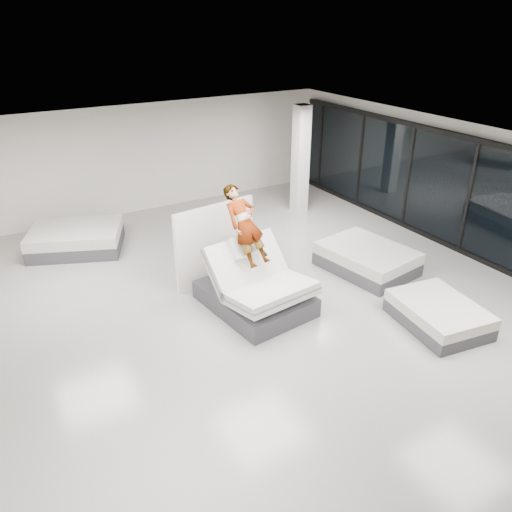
# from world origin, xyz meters

# --- Properties ---
(room) EXTENTS (14.00, 14.04, 3.20)m
(room) POSITION_xyz_m (0.00, 0.00, 1.60)
(room) COLOR #A3A09A
(room) RESTS_ON ground
(hero_bed) EXTENTS (1.94, 2.42, 1.49)m
(hero_bed) POSITION_xyz_m (0.03, 0.31, 0.44)
(hero_bed) COLOR #3D3E43
(hero_bed) RESTS_ON floor
(person) EXTENTS (0.82, 1.73, 1.25)m
(person) POSITION_xyz_m (-0.01, 0.65, 1.40)
(person) COLOR slate
(person) RESTS_ON hero_bed
(remote) EXTENTS (0.07, 0.15, 0.08)m
(remote) POSITION_xyz_m (0.25, 0.33, 1.19)
(remote) COLOR black
(remote) RESTS_ON person
(divider_panel) EXTENTS (2.02, 0.38, 1.84)m
(divider_panel) POSITION_xyz_m (-0.16, 1.77, 0.92)
(divider_panel) COLOR white
(divider_panel) RESTS_ON floor
(flat_bed_right_far) EXTENTS (1.86, 2.30, 0.57)m
(flat_bed_right_far) POSITION_xyz_m (3.16, 0.44, 0.29)
(flat_bed_right_far) COLOR #3D3E43
(flat_bed_right_far) RESTS_ON floor
(flat_bed_right_near) EXTENTS (1.56, 1.93, 0.48)m
(flat_bed_right_near) POSITION_xyz_m (2.79, -2.05, 0.24)
(flat_bed_right_near) COLOR #3D3E43
(flat_bed_right_near) RESTS_ON floor
(flat_bed_left_far) EXTENTS (2.68, 2.38, 0.61)m
(flat_bed_left_far) POSITION_xyz_m (-2.55, 5.07, 0.30)
(flat_bed_left_far) COLOR #3D3E43
(flat_bed_left_far) RESTS_ON floor
(column) EXTENTS (0.40, 0.40, 3.20)m
(column) POSITION_xyz_m (4.00, 4.50, 1.60)
(column) COLOR silver
(column) RESTS_ON floor
(storefront_glazing) EXTENTS (0.12, 13.40, 2.92)m
(storefront_glazing) POSITION_xyz_m (5.90, 0.00, 1.45)
(storefront_glazing) COLOR #1F2A34
(storefront_glazing) RESTS_ON floor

